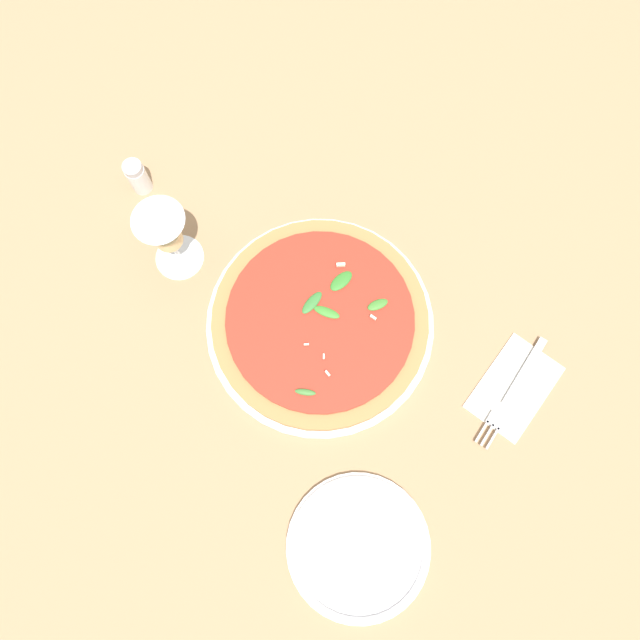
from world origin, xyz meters
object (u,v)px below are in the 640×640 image
Objects in this scene: shaker_pepper at (138,177)px; pizza_arugula_main at (320,322)px; fork at (513,391)px; wine_glass at (165,233)px; side_plate_white at (358,547)px.

pizza_arugula_main is at bearing 102.93° from shaker_pepper.
pizza_arugula_main is 0.31m from fork.
pizza_arugula_main is at bearing 115.47° from wine_glass.
side_plate_white is at bearing 84.56° from wine_glass.
shaker_pepper is (0.25, -0.62, 0.03)m from fork.
fork is 0.32m from side_plate_white.
wine_glass is at bearing -95.44° from side_plate_white.
pizza_arugula_main is at bearing -75.86° from fork.
wine_glass is at bearing -78.92° from fork.
shaker_pepper reaches higher than fork.
pizza_arugula_main reaches higher than fork.
shaker_pepper reaches higher than pizza_arugula_main.
pizza_arugula_main is 0.26m from wine_glass.
fork is (-0.16, 0.26, -0.01)m from pizza_arugula_main.
wine_glass is at bearing -64.53° from pizza_arugula_main.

